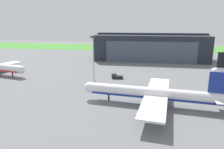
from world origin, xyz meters
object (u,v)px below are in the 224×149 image
airliner_near_right (154,94)px  stair_truck (117,76)px  apron_light_mast (93,55)px  maintenance_hangar (150,47)px

airliner_near_right → stair_truck: 34.57m
stair_truck → airliner_near_right: bearing=-61.5°
airliner_near_right → apron_light_mast: bearing=136.5°
apron_light_mast → airliner_near_right: bearing=-43.5°
maintenance_hangar → stair_truck: maintenance_hangar is taller
maintenance_hangar → airliner_near_right: size_ratio=1.64×
maintenance_hangar → stair_truck: 61.16m
maintenance_hangar → stair_truck: bearing=-105.0°
maintenance_hangar → stair_truck: size_ratio=14.68×
maintenance_hangar → airliner_near_right: maintenance_hangar is taller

